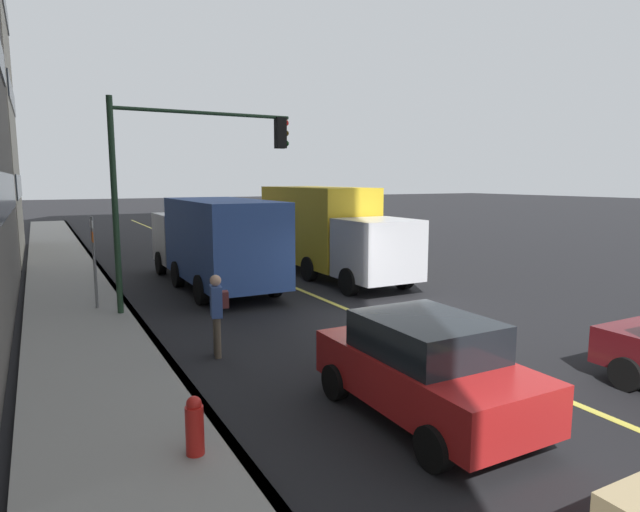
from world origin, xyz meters
name	(u,v)px	position (x,y,z in m)	size (l,w,h in m)	color
ground	(372,320)	(0.00, 0.00, 0.00)	(200.00, 200.00, 0.00)	black
sidewalk_slab	(95,357)	(0.00, 6.83, 0.07)	(80.00, 2.72, 0.15)	gray
curb_edge	(159,348)	(0.00, 5.55, 0.07)	(80.00, 0.16, 0.15)	slate
lane_stripe_center	(372,320)	(0.00, 0.00, 0.01)	(80.00, 0.16, 0.01)	#D8CC4C
car_red	(425,367)	(-5.25, 2.54, 0.82)	(3.85, 1.97, 1.61)	red
truck_blue	(214,240)	(6.36, 2.34, 1.64)	(8.49, 2.63, 3.05)	silver
truck_yellow	(328,230)	(6.25, -2.10, 1.79)	(8.44, 2.45, 3.41)	silver
pedestrian_with_backpack	(217,309)	(-0.91, 4.50, 1.03)	(0.45, 0.42, 1.75)	brown
traffic_light_mast	(188,167)	(3.36, 3.92, 4.05)	(0.28, 5.10, 5.82)	#1E3823
street_sign_post	(94,257)	(4.28, 6.37, 1.59)	(0.60, 0.08, 2.70)	slate
fire_hydrant	(195,431)	(-4.95, 6.07, 0.47)	(0.24, 0.24, 0.94)	red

